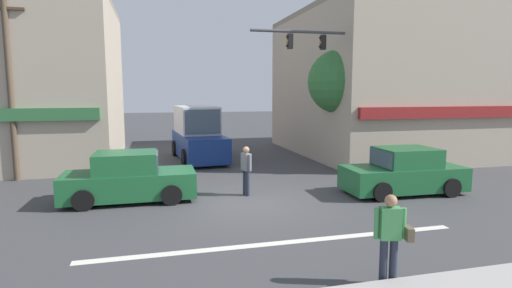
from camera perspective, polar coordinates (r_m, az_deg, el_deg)
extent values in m
plane|color=#3D3D3F|center=(12.73, -1.33, -8.40)|extent=(120.00, 120.00, 0.00)
cube|color=silver|center=(9.52, 3.61, -13.91)|extent=(9.00, 0.24, 0.01)
cube|color=tan|center=(25.14, 20.34, 7.76)|extent=(12.66, 11.31, 7.67)
cube|color=maroon|center=(20.68, 29.31, 4.04)|extent=(12.03, 0.24, 0.50)
cube|color=gray|center=(25.52, 20.75, 16.73)|extent=(12.66, 11.31, 0.30)
cylinder|color=#4C3823|center=(19.12, 11.65, 1.10)|extent=(0.32, 0.32, 2.85)
sphere|color=#337038|center=(19.02, 11.85, 8.72)|extent=(2.96, 2.96, 2.96)
cylinder|color=brown|center=(18.19, -31.66, 6.42)|extent=(0.22, 0.22, 7.01)
cube|color=#473828|center=(18.46, -32.33, 16.08)|extent=(1.40, 0.12, 0.10)
cylinder|color=#47474C|center=(18.04, 14.36, 5.99)|extent=(0.18, 0.18, 6.20)
cylinder|color=#47474C|center=(17.27, 7.28, 15.59)|extent=(4.80, 0.28, 0.12)
cube|color=black|center=(17.47, 9.55, 14.13)|extent=(0.21, 0.25, 0.60)
sphere|color=black|center=(17.45, 9.19, 14.75)|extent=(0.12, 0.12, 0.12)
sphere|color=orange|center=(17.43, 9.17, 14.16)|extent=(0.12, 0.12, 0.12)
sphere|color=black|center=(17.41, 9.16, 13.57)|extent=(0.12, 0.12, 0.12)
cube|color=black|center=(16.99, 4.90, 14.40)|extent=(0.21, 0.25, 0.60)
sphere|color=black|center=(16.98, 4.50, 15.02)|extent=(0.12, 0.12, 0.12)
sphere|color=orange|center=(16.96, 4.50, 14.42)|extent=(0.12, 0.12, 0.12)
sphere|color=black|center=(16.93, 4.49, 13.82)|extent=(0.12, 0.12, 0.12)
cube|color=#1E6033|center=(13.47, -17.55, -5.50)|extent=(4.11, 1.73, 0.80)
cube|color=#1E6033|center=(13.34, -18.10, -2.49)|extent=(1.91, 1.58, 0.64)
cube|color=#475666|center=(13.30, -13.93, -2.37)|extent=(0.07, 1.44, 0.54)
cylinder|color=black|center=(14.32, -12.21, -5.47)|extent=(0.64, 0.19, 0.64)
cylinder|color=black|center=(12.66, -11.96, -7.14)|extent=(0.64, 0.19, 0.64)
cylinder|color=black|center=(14.48, -22.37, -5.72)|extent=(0.64, 0.19, 0.64)
cylinder|color=black|center=(12.84, -23.46, -7.40)|extent=(0.64, 0.19, 0.64)
cube|color=#1E6033|center=(14.69, 20.25, -4.55)|extent=(4.15, 1.83, 0.80)
cube|color=#1E6033|center=(14.62, 20.71, -1.76)|extent=(1.95, 1.62, 0.64)
cube|color=#475666|center=(14.12, 17.41, -1.94)|extent=(0.10, 1.44, 0.54)
cylinder|color=black|center=(13.38, 17.59, -6.55)|extent=(0.65, 0.20, 0.64)
cylinder|color=black|center=(14.83, 14.28, -5.09)|extent=(0.65, 0.20, 0.64)
cylinder|color=black|center=(14.81, 26.16, -5.64)|extent=(0.65, 0.20, 0.64)
cylinder|color=black|center=(16.13, 22.38, -4.42)|extent=(0.65, 0.20, 0.64)
cube|color=navy|center=(20.83, -8.19, -0.19)|extent=(2.44, 5.74, 1.20)
cube|color=silver|center=(21.24, -8.53, 3.47)|extent=(2.16, 3.54, 1.40)
cube|color=#475666|center=(19.56, -7.61, 3.16)|extent=(1.75, 0.20, 1.19)
cylinder|color=black|center=(19.42, -4.30, -1.67)|extent=(0.31, 0.86, 0.84)
cylinder|color=black|center=(19.02, -10.14, -1.95)|extent=(0.31, 0.86, 0.84)
cylinder|color=black|center=(22.76, -6.53, -0.37)|extent=(0.31, 0.86, 0.84)
cylinder|color=black|center=(22.42, -11.52, -0.59)|extent=(0.31, 0.86, 0.84)
cylinder|color=#232838|center=(7.82, 17.72, -15.75)|extent=(0.14, 0.14, 0.86)
cylinder|color=#232838|center=(7.88, 19.01, -15.63)|extent=(0.14, 0.14, 0.86)
cube|color=#3F8C4C|center=(7.60, 18.59, -10.68)|extent=(0.40, 0.30, 0.58)
sphere|color=#9E7051|center=(7.49, 18.72, -7.69)|extent=(0.22, 0.22, 0.22)
cylinder|color=#3F8C4C|center=(7.53, 16.83, -10.79)|extent=(0.09, 0.09, 0.56)
cylinder|color=#3F8C4C|center=(7.68, 20.31, -10.57)|extent=(0.09, 0.09, 0.56)
cube|color=brown|center=(7.73, 20.93, -11.84)|extent=(0.18, 0.30, 0.24)
cylinder|color=#232838|center=(13.46, -1.22, -5.64)|extent=(0.14, 0.14, 0.86)
cylinder|color=#232838|center=(13.61, -1.60, -5.49)|extent=(0.14, 0.14, 0.86)
cube|color=slate|center=(13.39, -1.42, -2.56)|extent=(0.32, 0.41, 0.58)
sphere|color=#9E7051|center=(13.33, -1.42, -0.83)|extent=(0.22, 0.22, 0.22)
cylinder|color=slate|center=(13.19, -0.90, -2.72)|extent=(0.09, 0.09, 0.56)
cylinder|color=slate|center=(13.60, -1.92, -2.41)|extent=(0.09, 0.09, 0.56)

